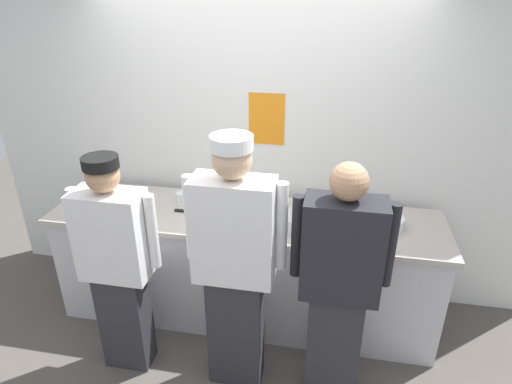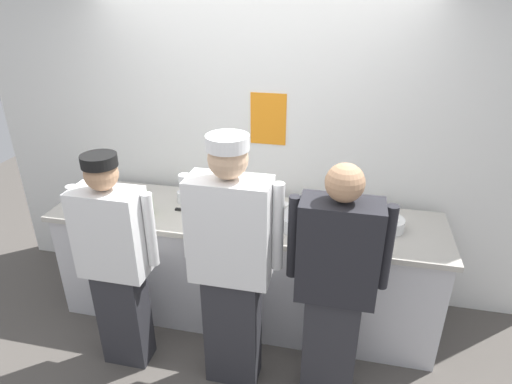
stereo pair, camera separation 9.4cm
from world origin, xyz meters
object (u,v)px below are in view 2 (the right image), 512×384
(plate_stack_front, at_px, (99,203))
(chef_far_right, at_px, (335,285))
(mixing_bowl_steel, at_px, (306,222))
(deli_cup, at_px, (183,197))
(squeeze_bottle_primary, at_px, (149,203))
(chefs_knife, at_px, (189,211))
(ramekin_orange_sauce, at_px, (368,212))
(ramekin_yellow_sauce, at_px, (283,206))
(chef_near_left, at_px, (116,260))
(sheet_tray, at_px, (244,213))
(plate_stack_rear, at_px, (387,224))
(ramekin_green_sauce, at_px, (134,198))
(chef_center, at_px, (231,262))
(ramekin_red_sauce, at_px, (122,208))

(plate_stack_front, bearing_deg, chef_far_right, -15.93)
(mixing_bowl_steel, height_order, deli_cup, mixing_bowl_steel)
(plate_stack_front, height_order, squeeze_bottle_primary, squeeze_bottle_primary)
(mixing_bowl_steel, distance_m, chefs_knife, 0.90)
(ramekin_orange_sauce, distance_m, ramekin_yellow_sauce, 0.64)
(plate_stack_front, bearing_deg, mixing_bowl_steel, 0.21)
(chef_near_left, height_order, ramekin_yellow_sauce, chef_near_left)
(chef_far_right, bearing_deg, sheet_tray, 138.24)
(chef_far_right, height_order, plate_stack_rear, chef_far_right)
(chef_near_left, distance_m, squeeze_bottle_primary, 0.55)
(ramekin_orange_sauce, height_order, ramekin_yellow_sauce, ramekin_yellow_sauce)
(plate_stack_rear, height_order, ramekin_green_sauce, plate_stack_rear)
(sheet_tray, distance_m, chefs_knife, 0.42)
(plate_stack_front, bearing_deg, squeeze_bottle_primary, -4.34)
(sheet_tray, bearing_deg, chef_far_right, -41.76)
(chef_center, bearing_deg, sheet_tray, 97.23)
(chef_center, height_order, squeeze_bottle_primary, chef_center)
(ramekin_yellow_sauce, xyz_separation_m, deli_cup, (-0.80, -0.06, 0.02))
(plate_stack_front, bearing_deg, chef_center, -24.06)
(ramekin_yellow_sauce, height_order, deli_cup, deli_cup)
(plate_stack_front, relative_size, sheet_tray, 0.51)
(mixing_bowl_steel, relative_size, deli_cup, 3.72)
(sheet_tray, bearing_deg, ramekin_orange_sauce, 12.47)
(plate_stack_front, height_order, chefs_knife, plate_stack_front)
(mixing_bowl_steel, distance_m, ramekin_yellow_sauce, 0.34)
(sheet_tray, height_order, ramekin_orange_sauce, ramekin_orange_sauce)
(ramekin_yellow_sauce, bearing_deg, squeeze_bottle_primary, -162.47)
(chef_near_left, xyz_separation_m, ramekin_green_sauce, (-0.21, 0.70, 0.10))
(plate_stack_front, distance_m, squeeze_bottle_primary, 0.45)
(plate_stack_front, xyz_separation_m, squeeze_bottle_primary, (0.44, -0.03, 0.07))
(mixing_bowl_steel, xyz_separation_m, ramekin_red_sauce, (-1.41, -0.03, -0.03))
(chefs_knife, bearing_deg, ramekin_yellow_sauce, 16.18)
(sheet_tray, relative_size, ramekin_orange_sauce, 5.59)
(mixing_bowl_steel, relative_size, ramekin_red_sauce, 3.33)
(mixing_bowl_steel, xyz_separation_m, sheet_tray, (-0.48, 0.11, -0.04))
(chef_near_left, xyz_separation_m, plate_stack_rear, (1.76, 0.68, 0.12))
(plate_stack_rear, bearing_deg, chef_center, -145.11)
(chef_center, distance_m, sheet_tray, 0.67)
(plate_stack_rear, xyz_separation_m, squeeze_bottle_primary, (-1.74, -0.16, 0.05))
(ramekin_red_sauce, bearing_deg, mixing_bowl_steel, 1.41)
(plate_stack_rear, distance_m, squeeze_bottle_primary, 1.75)
(chef_far_right, bearing_deg, mixing_bowl_steel, 114.57)
(chef_far_right, distance_m, plate_stack_rear, 0.74)
(ramekin_red_sauce, bearing_deg, plate_stack_rear, 4.45)
(chef_center, height_order, chef_far_right, chef_center)
(ramekin_red_sauce, bearing_deg, ramekin_yellow_sauce, 14.03)
(plate_stack_rear, bearing_deg, plate_stack_front, -176.72)
(plate_stack_front, bearing_deg, sheet_tray, 5.77)
(chef_near_left, distance_m, mixing_bowl_steel, 1.32)
(ramekin_green_sauce, bearing_deg, squeeze_bottle_primary, -38.43)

